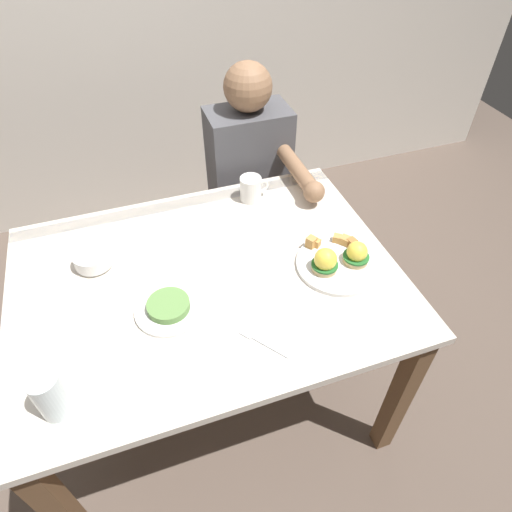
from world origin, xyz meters
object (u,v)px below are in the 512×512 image
Objects in this scene: side_plate at (169,308)px; fruit_bowl at (93,259)px; diner_person at (252,178)px; dining_table at (209,299)px; water_glass_near at (52,397)px; fork at (261,342)px; coffee_mug at (251,188)px; eggs_benedict_plate at (338,260)px.

fruit_bowl is at bearing 126.09° from side_plate.
dining_table is at bearing -120.42° from diner_person.
water_glass_near is (-0.12, -0.48, 0.03)m from fruit_bowl.
fork is at bearing -106.94° from diner_person.
water_glass_near is 0.69× the size of side_plate.
fork is at bearing -41.29° from side_plate.
diner_person is at bearing 73.06° from fork.
fork is (0.41, -0.45, -0.03)m from fruit_bowl.
coffee_mug is at bearing 52.18° from dining_table.
diner_person is at bearing 32.53° from fruit_bowl.
side_plate is at bearing 34.71° from water_glass_near.
fruit_bowl is at bearing 152.94° from dining_table.
diner_person reaches higher than fork.
fork is at bearing 2.64° from water_glass_near.
coffee_mug reaches higher than side_plate.
coffee_mug is (0.26, 0.34, 0.16)m from dining_table.
coffee_mug reaches higher than fork.
water_glass_near reaches higher than fork.
fork is 0.12× the size of diner_person.
coffee_mug is (-0.15, 0.43, 0.02)m from eggs_benedict_plate.
side_plate is (-0.40, -0.43, -0.04)m from coffee_mug.
dining_table is 4.44× the size of eggs_benedict_plate.
coffee_mug is 0.59m from side_plate.
eggs_benedict_plate is 0.78m from fruit_bowl.
side_plate is 0.18× the size of diner_person.
water_glass_near is 0.12× the size of diner_person.
fruit_bowl is 0.49m from water_glass_near.
coffee_mug is at bearing 16.27° from fruit_bowl.
dining_table is at bearing 167.57° from eggs_benedict_plate.
eggs_benedict_plate is at bearing -85.11° from diner_person.
diner_person is at bearing 71.15° from coffee_mug.
diner_person reaches higher than water_glass_near.
eggs_benedict_plate is at bearing 0.50° from side_plate.
side_plate is at bearing -125.05° from diner_person.
eggs_benedict_plate is 0.89m from water_glass_near.
eggs_benedict_plate is at bearing -12.43° from dining_table.
side_plate is at bearing 138.71° from fork.
fruit_bowl reaches higher than dining_table.
dining_table is 1.05× the size of diner_person.
fruit_bowl is at bearing -163.73° from coffee_mug.
fork is at bearing -73.99° from dining_table.
dining_table is 0.44m from eggs_benedict_plate.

